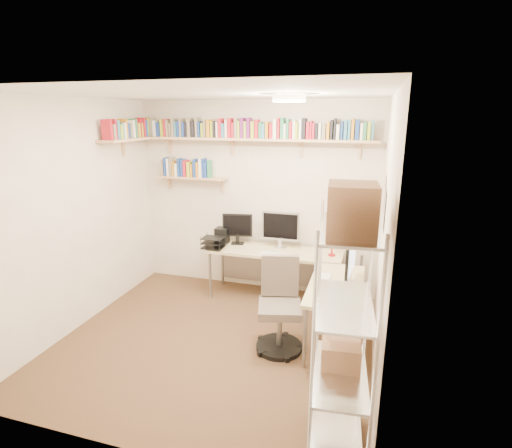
# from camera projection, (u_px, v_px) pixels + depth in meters

# --- Properties ---
(ground) EXTENTS (3.20, 3.20, 0.00)m
(ground) POSITION_uv_depth(u_px,v_px,m) (216.00, 341.00, 4.23)
(ground) COLOR #452F1D
(ground) RESTS_ON ground
(room_shell) EXTENTS (3.24, 3.04, 2.52)m
(room_shell) POSITION_uv_depth(u_px,v_px,m) (212.00, 198.00, 3.82)
(room_shell) COLOR beige
(room_shell) RESTS_ON ground
(wall_shelves) EXTENTS (3.12, 1.09, 0.80)m
(wall_shelves) POSITION_uv_depth(u_px,v_px,m) (218.00, 139.00, 5.01)
(wall_shelves) COLOR tan
(wall_shelves) RESTS_ON ground
(corner_desk) EXTENTS (2.02, 1.67, 1.14)m
(corner_desk) POSITION_uv_depth(u_px,v_px,m) (280.00, 257.00, 4.82)
(corner_desk) COLOR #D2C188
(corner_desk) RESTS_ON ground
(office_chair) EXTENTS (0.51, 0.52, 0.95)m
(office_chair) POSITION_uv_depth(u_px,v_px,m) (280.00, 311.00, 4.04)
(office_chair) COLOR black
(office_chair) RESTS_ON ground
(wire_rack) EXTENTS (0.43, 0.79, 1.96)m
(wire_rack) POSITION_uv_depth(u_px,v_px,m) (346.00, 278.00, 2.48)
(wire_rack) COLOR silver
(wire_rack) RESTS_ON ground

